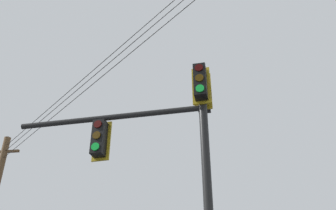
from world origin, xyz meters
TOP-DOWN VIEW (x-y plane):
  - signal_mast_assembly at (0.05, -1.10)m, footprint 1.82×4.81m

SIDE VIEW (x-z plane):
  - signal_mast_assembly at x=0.05m, z-range 1.53..8.78m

